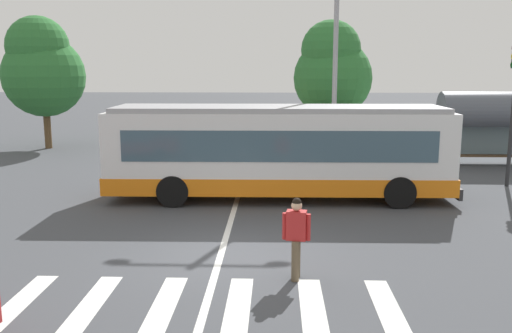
% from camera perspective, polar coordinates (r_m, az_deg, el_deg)
% --- Properties ---
extents(ground_plane, '(160.00, 160.00, 0.00)m').
position_cam_1_polar(ground_plane, '(12.83, -2.77, -9.25)').
color(ground_plane, '#424449').
extents(city_transit_bus, '(11.23, 2.77, 3.06)m').
position_cam_1_polar(city_transit_bus, '(17.82, 2.38, 1.61)').
color(city_transit_bus, black).
rests_on(city_transit_bus, ground_plane).
extents(pedestrian_crossing_street, '(0.57, 0.39, 1.72)m').
position_cam_1_polar(pedestrian_crossing_street, '(11.17, 4.24, -7.05)').
color(pedestrian_crossing_street, brown).
rests_on(pedestrian_crossing_street, ground_plane).
extents(parked_car_blue, '(2.04, 4.58, 1.35)m').
position_cam_1_polar(parked_car_blue, '(27.54, -8.92, 2.90)').
color(parked_car_blue, black).
rests_on(parked_car_blue, ground_plane).
extents(parked_car_red, '(1.95, 4.54, 1.35)m').
position_cam_1_polar(parked_car_red, '(27.12, -2.93, 2.90)').
color(parked_car_red, black).
rests_on(parked_car_red, ground_plane).
extents(parked_car_champagne, '(1.98, 4.56, 1.35)m').
position_cam_1_polar(parked_car_champagne, '(27.03, 2.89, 2.87)').
color(parked_car_champagne, black).
rests_on(parked_car_champagne, ground_plane).
extents(parked_car_charcoal, '(1.88, 4.50, 1.35)m').
position_cam_1_polar(parked_car_charcoal, '(27.11, 8.29, 2.80)').
color(parked_car_charcoal, black).
rests_on(parked_car_charcoal, ground_plane).
extents(parked_car_white, '(2.10, 4.61, 1.35)m').
position_cam_1_polar(parked_car_white, '(27.84, 13.91, 2.80)').
color(parked_car_white, black).
rests_on(parked_car_white, ground_plane).
extents(bus_stop_shelter, '(4.89, 1.54, 3.25)m').
position_cam_1_polar(bus_stop_shelter, '(25.94, 23.94, 5.34)').
color(bus_stop_shelter, '#28282B').
rests_on(bus_stop_shelter, ground_plane).
extents(twin_arm_street_lamp, '(4.22, 0.32, 10.20)m').
position_cam_1_polar(twin_arm_street_lamp, '(22.92, 8.41, 14.92)').
color(twin_arm_street_lamp, '#939399').
rests_on(twin_arm_street_lamp, ground_plane).
extents(background_tree_left, '(4.25, 4.25, 6.90)m').
position_cam_1_polar(background_tree_left, '(30.90, -21.49, 9.60)').
color(background_tree_left, brown).
rests_on(background_tree_left, ground_plane).
extents(background_tree_right, '(4.14, 4.14, 6.71)m').
position_cam_1_polar(background_tree_right, '(29.29, 7.99, 9.97)').
color(background_tree_right, brown).
rests_on(background_tree_right, ground_plane).
extents(crosswalk_painted_stripes, '(7.25, 3.22, 0.01)m').
position_cam_1_polar(crosswalk_painted_stripes, '(10.07, -6.01, -15.00)').
color(crosswalk_painted_stripes, silver).
rests_on(crosswalk_painted_stripes, ground_plane).
extents(lane_center_line, '(0.16, 24.00, 0.01)m').
position_cam_1_polar(lane_center_line, '(14.74, -2.93, -6.61)').
color(lane_center_line, silver).
rests_on(lane_center_line, ground_plane).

